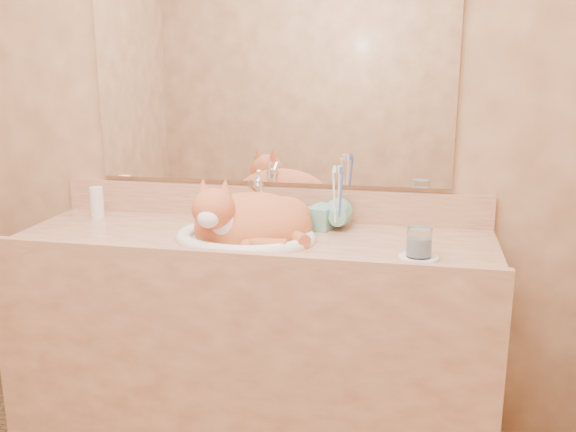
% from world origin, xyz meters
% --- Properties ---
extents(wall_back, '(2.40, 0.02, 2.50)m').
position_xyz_m(wall_back, '(0.00, 1.00, 1.25)').
color(wall_back, '#936442').
rests_on(wall_back, ground).
extents(vanity_counter, '(1.60, 0.55, 0.85)m').
position_xyz_m(vanity_counter, '(0.00, 0.72, 0.42)').
color(vanity_counter, '#986044').
rests_on(vanity_counter, floor).
extents(mirror, '(1.30, 0.02, 0.80)m').
position_xyz_m(mirror, '(0.00, 0.99, 1.39)').
color(mirror, white).
rests_on(mirror, wall_back).
extents(sink_basin, '(0.52, 0.46, 0.14)m').
position_xyz_m(sink_basin, '(-0.02, 0.70, 0.92)').
color(sink_basin, white).
rests_on(sink_basin, vanity_counter).
extents(faucet, '(0.05, 0.13, 0.18)m').
position_xyz_m(faucet, '(-0.02, 0.88, 0.94)').
color(faucet, white).
rests_on(faucet, vanity_counter).
extents(cat, '(0.45, 0.39, 0.22)m').
position_xyz_m(cat, '(-0.01, 0.72, 0.91)').
color(cat, '#BD552B').
rests_on(cat, sink_basin).
extents(soap_dispenser, '(0.10, 0.10, 0.18)m').
position_xyz_m(soap_dispenser, '(0.20, 0.84, 0.94)').
color(soap_dispenser, '#73B8A2').
rests_on(soap_dispenser, vanity_counter).
extents(toothbrush_cup, '(0.11, 0.11, 0.09)m').
position_xyz_m(toothbrush_cup, '(0.27, 0.84, 0.90)').
color(toothbrush_cup, '#73B8A2').
rests_on(toothbrush_cup, vanity_counter).
extents(toothbrushes, '(0.04, 0.04, 0.24)m').
position_xyz_m(toothbrushes, '(0.27, 0.84, 0.99)').
color(toothbrushes, white).
rests_on(toothbrushes, toothbrush_cup).
extents(saucer, '(0.12, 0.12, 0.01)m').
position_xyz_m(saucer, '(0.55, 0.59, 0.85)').
color(saucer, white).
rests_on(saucer, vanity_counter).
extents(water_glass, '(0.07, 0.07, 0.09)m').
position_xyz_m(water_glass, '(0.55, 0.59, 0.90)').
color(water_glass, silver).
rests_on(water_glass, saucer).
extents(lotion_bottle, '(0.05, 0.05, 0.12)m').
position_xyz_m(lotion_bottle, '(-0.63, 0.86, 0.91)').
color(lotion_bottle, white).
rests_on(lotion_bottle, vanity_counter).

